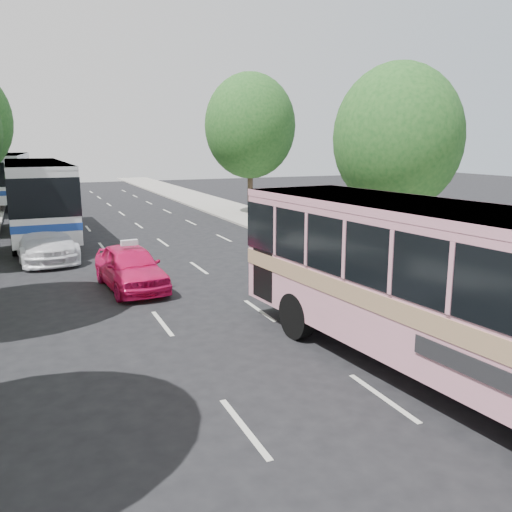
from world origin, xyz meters
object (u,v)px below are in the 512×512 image
white_pickup (44,240)px  tour_coach_rear (6,174)px  tour_coach_front (37,192)px  pink_bus (442,274)px  pink_taxi (130,267)px

white_pickup → tour_coach_rear: 23.34m
tour_coach_front → pink_bus: bearing=-73.3°
pink_bus → tour_coach_rear: size_ratio=0.86×
white_pickup → tour_coach_front: bearing=84.8°
pink_bus → pink_taxi: size_ratio=2.65×
pink_bus → tour_coach_rear: (-8.86, 39.09, 0.13)m
tour_coach_rear → pink_bus: bearing=-73.2°
pink_bus → tour_coach_front: tour_coach_front is taller
pink_bus → tour_coach_rear: bearing=96.8°
pink_bus → white_pickup: size_ratio=2.09×
white_pickup → tour_coach_rear: size_ratio=0.41×
white_pickup → tour_coach_front: 5.90m
tour_coach_front → tour_coach_rear: tour_coach_rear is taller
pink_taxi → white_pickup: size_ratio=0.79×
white_pickup → pink_bus: bearing=-71.2°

